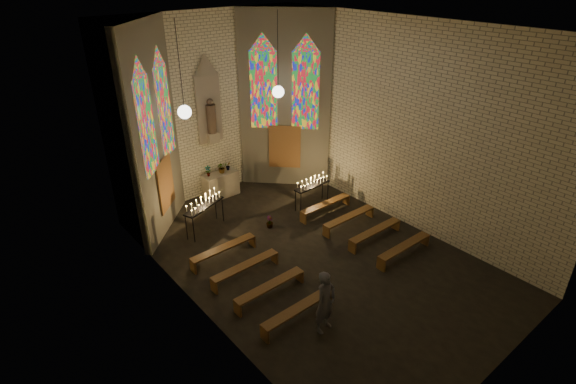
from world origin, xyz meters
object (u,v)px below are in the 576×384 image
object	(u,v)px
votive_stand_left	(204,204)
votive_stand_right	(312,184)
aisle_flower_pot	(270,222)
altar	(221,185)
visitor	(326,302)

from	to	relation	value
votive_stand_left	votive_stand_right	xyz separation A→B (m)	(4.03, -1.11, -0.09)
aisle_flower_pot	votive_stand_left	world-z (taller)	votive_stand_left
aisle_flower_pot	votive_stand_right	size ratio (longest dim) A/B	0.28
altar	aisle_flower_pot	size ratio (longest dim) A/B	3.16
votive_stand_left	votive_stand_right	world-z (taller)	votive_stand_left
visitor	votive_stand_right	bearing A→B (deg)	42.65
altar	aisle_flower_pot	distance (m)	3.16
aisle_flower_pot	votive_stand_right	bearing A→B (deg)	4.74
altar	aisle_flower_pot	bearing A→B (deg)	-89.61
altar	visitor	size ratio (longest dim) A/B	0.79
aisle_flower_pot	visitor	size ratio (longest dim) A/B	0.25
votive_stand_right	votive_stand_left	bearing A→B (deg)	162.42
votive_stand_left	visitor	bearing A→B (deg)	-111.14
altar	visitor	distance (m)	8.20
altar	votive_stand_left	world-z (taller)	votive_stand_left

